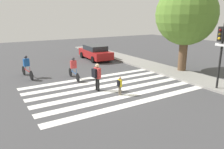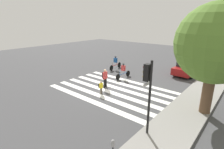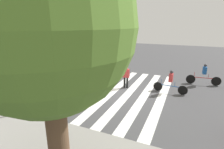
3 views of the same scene
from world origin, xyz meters
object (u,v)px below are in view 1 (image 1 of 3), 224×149
object	(u,v)px
cyclist_mid_street	(74,67)
pedestrian_adult_blue_shirt	(97,75)
traffic_light	(221,44)
car_parked_silver_sedan	(95,52)
pedestrian_adult_yellow_jacket	(120,84)
cyclist_far_lane	(27,66)
street_tree	(186,15)

from	to	relation	value
cyclist_mid_street	pedestrian_adult_blue_shirt	bearing A→B (deg)	7.72
pedestrian_adult_blue_shirt	cyclist_mid_street	distance (m)	3.10
traffic_light	car_parked_silver_sedan	distance (m)	12.84
pedestrian_adult_yellow_jacket	cyclist_far_lane	world-z (taller)	cyclist_far_lane
traffic_light	pedestrian_adult_blue_shirt	distance (m)	7.42
traffic_light	cyclist_mid_street	distance (m)	9.53
pedestrian_adult_yellow_jacket	car_parked_silver_sedan	world-z (taller)	car_parked_silver_sedan
street_tree	cyclist_mid_street	world-z (taller)	street_tree
pedestrian_adult_yellow_jacket	traffic_light	bearing A→B (deg)	76.05
street_tree	pedestrian_adult_yellow_jacket	world-z (taller)	street_tree
pedestrian_adult_yellow_jacket	cyclist_mid_street	xyz separation A→B (m)	(-4.42, -1.01, 0.23)
pedestrian_adult_blue_shirt	pedestrian_adult_yellow_jacket	world-z (taller)	pedestrian_adult_blue_shirt
pedestrian_adult_blue_shirt	car_parked_silver_sedan	xyz separation A→B (m)	(-8.85, 4.42, -0.22)
pedestrian_adult_yellow_jacket	car_parked_silver_sedan	distance (m)	10.82
traffic_light	street_tree	size ratio (longest dim) A/B	0.59
pedestrian_adult_blue_shirt	street_tree	bearing A→B (deg)	84.66
pedestrian_adult_blue_shirt	cyclist_mid_street	size ratio (longest dim) A/B	0.74
traffic_light	cyclist_far_lane	size ratio (longest dim) A/B	1.61
cyclist_far_lane	pedestrian_adult_blue_shirt	bearing A→B (deg)	23.34
traffic_light	car_parked_silver_sedan	size ratio (longest dim) A/B	0.84
street_tree	traffic_light	bearing A→B (deg)	-23.71
cyclist_mid_street	cyclist_far_lane	bearing A→B (deg)	-125.03
traffic_light	pedestrian_adult_blue_shirt	world-z (taller)	traffic_light
cyclist_mid_street	cyclist_far_lane	size ratio (longest dim) A/B	0.91
street_tree	pedestrian_adult_blue_shirt	xyz separation A→B (m)	(0.58, -8.04, -3.48)
street_tree	cyclist_far_lane	distance (m)	12.52
cyclist_mid_street	pedestrian_adult_yellow_jacket	bearing A→B (deg)	16.01
traffic_light	car_parked_silver_sedan	bearing A→B (deg)	-172.12
cyclist_far_lane	pedestrian_adult_yellow_jacket	bearing A→B (deg)	23.33
pedestrian_adult_blue_shirt	pedestrian_adult_yellow_jacket	distance (m)	1.57
traffic_light	cyclist_far_lane	xyz separation A→B (m)	(-8.96, -9.16, -1.94)
pedestrian_adult_yellow_jacket	car_parked_silver_sedan	bearing A→B (deg)	170.00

